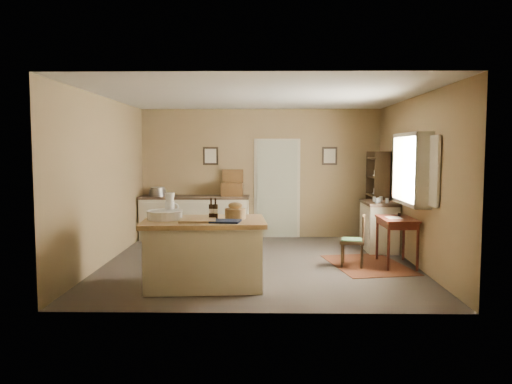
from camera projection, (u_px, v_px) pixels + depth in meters
The scene contains 16 objects.
ground at pixel (259, 263), 8.14m from camera, with size 5.00×5.00×0.00m, color #4D423B.
wall_back at pixel (260, 174), 10.52m from camera, with size 5.00×0.10×2.70m, color olive.
wall_front at pixel (257, 195), 5.54m from camera, with size 5.00×0.10×2.70m, color olive.
wall_left at pixel (105, 181), 8.07m from camera, with size 0.10×5.00×2.70m, color olive.
wall_right at pixel (415, 181), 7.98m from camera, with size 0.10×5.00×2.70m, color olive.
ceiling at pixel (259, 96), 7.91m from camera, with size 5.00×5.00×0.00m, color silver.
door at pixel (277, 188), 10.51m from camera, with size 0.97×0.06×2.11m, color #ADAD92.
framed_prints at pixel (270, 156), 10.46m from camera, with size 2.82×0.02×0.38m.
window at pixel (414, 169), 7.77m from camera, with size 0.25×1.99×1.12m.
work_island at pixel (204, 251), 6.74m from camera, with size 1.71×1.18×1.20m.
sideboard at pixel (196, 216), 10.31m from camera, with size 2.24×0.64×1.18m.
rug at pixel (368, 265), 8.01m from camera, with size 1.10×1.60×0.01m, color #572912.
writing_desk at pixel (397, 224), 7.95m from camera, with size 0.52×0.85×0.82m.
desk_chair at pixel (352, 241), 7.90m from camera, with size 0.37×0.37×0.80m, color black, non-canonical shape.
right_cabinet at pixel (379, 225), 9.20m from camera, with size 0.55×0.99×0.99m.
shelving_unit at pixel (380, 198), 9.78m from camera, with size 0.31×0.82×1.82m.
Camera 1 is at (0.09, -8.01, 1.84)m, focal length 35.00 mm.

